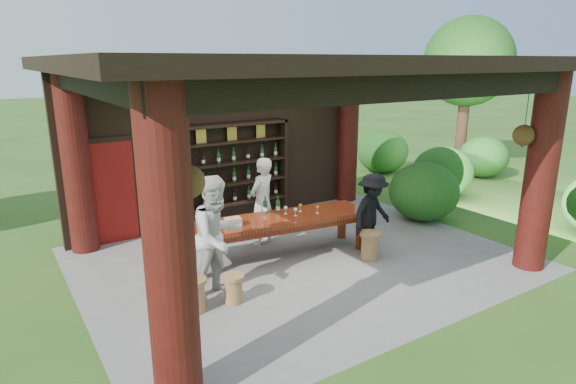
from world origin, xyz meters
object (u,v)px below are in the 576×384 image
guest_man (372,213)px  napkin_basket (233,222)px  host (262,201)px  stool_near_right (370,245)px  tasting_table (277,224)px  guest_woman (217,237)px  stool_far_left (194,294)px  stool_near_left (233,288)px  wine_shelf (234,173)px

guest_man → napkin_basket: guest_man is taller
napkin_basket → host: bearing=36.5°
stool_near_right → host: size_ratio=0.30×
tasting_table → guest_woman: bearing=-152.8°
host → guest_woman: guest_woman is taller
stool_far_left → guest_man: (3.60, 0.30, 0.48)m
stool_near_left → stool_near_right: size_ratio=0.86×
tasting_table → host: bearing=81.1°
stool_near_left → napkin_basket: bearing=63.0°
tasting_table → host: size_ratio=2.03×
wine_shelf → stool_far_left: wine_shelf is taller
tasting_table → napkin_basket: bearing=179.3°
stool_far_left → wine_shelf: bearing=54.8°
host → guest_man: size_ratio=1.13×
stool_near_left → stool_near_right: bearing=2.6°
stool_near_left → guest_man: size_ratio=0.29×
tasting_table → host: host is taller
stool_near_left → napkin_basket: size_ratio=1.67×
stool_near_left → guest_man: guest_man is taller
guest_woman → napkin_basket: size_ratio=7.15×
guest_man → wine_shelf: bearing=102.4°
napkin_basket → wine_shelf: bearing=62.9°
guest_woman → guest_man: (3.08, 0.02, -0.18)m
host → guest_man: (1.46, -1.48, -0.10)m
guest_woman → napkin_basket: 1.02m
wine_shelf → tasting_table: 2.21m
stool_near_right → guest_man: bearing=44.2°
wine_shelf → stool_far_left: (-2.26, -3.20, -0.83)m
stool_near_left → napkin_basket: (0.57, 1.13, 0.59)m
tasting_table → guest_woman: 1.72m
tasting_table → guest_man: size_ratio=2.29×
stool_near_right → host: (-1.21, 1.72, 0.58)m
guest_woman → guest_man: bearing=-15.3°
stool_near_left → host: size_ratio=0.26×
guest_man → stool_near_left: bearing=174.6°
stool_far_left → host: size_ratio=0.30×
stool_near_right → guest_man: size_ratio=0.34×
stool_near_left → host: bearing=50.0°
wine_shelf → guest_woman: 3.40m
wine_shelf → napkin_basket: 2.42m
host → wine_shelf: bearing=-118.0°
stool_near_right → stool_far_left: bearing=-179.0°
tasting_table → stool_far_left: size_ratio=6.87×
wine_shelf → guest_man: bearing=-65.2°
wine_shelf → stool_near_right: wine_shelf is taller
stool_near_left → stool_far_left: 0.59m
wine_shelf → host: wine_shelf is taller
stool_near_right → host: bearing=125.1°
stool_far_left → guest_woman: guest_woman is taller
napkin_basket → guest_man: bearing=-17.3°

